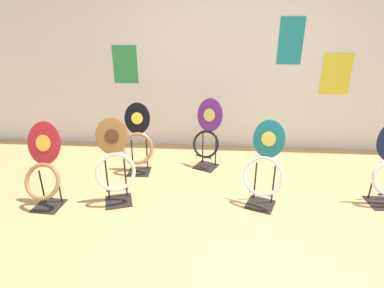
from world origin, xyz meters
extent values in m
plane|color=tan|center=(0.00, 0.00, 0.00)|extent=(14.00, 14.00, 0.00)
cube|color=silver|center=(0.00, 2.23, 1.30)|extent=(8.00, 0.06, 2.60)
cube|color=teal|center=(0.84, 2.20, 1.59)|extent=(0.33, 0.01, 0.63)
cube|color=#2D8E47|center=(-1.51, 2.20, 1.25)|extent=(0.36, 0.01, 0.54)
cube|color=yellow|center=(1.53, 2.20, 1.14)|extent=(0.41, 0.01, 0.58)
cube|color=black|center=(-1.92, 0.36, 0.01)|extent=(0.29, 0.29, 0.01)
cylinder|color=black|center=(-2.01, 0.46, 0.19)|extent=(0.02, 0.02, 0.36)
cylinder|color=black|center=(-1.82, 0.45, 0.19)|extent=(0.02, 0.02, 0.36)
cylinder|color=black|center=(-1.92, 0.29, 0.16)|extent=(0.22, 0.03, 0.02)
torus|color=#9E7042|center=(-1.92, 0.34, 0.31)|extent=(0.40, 0.24, 0.36)
ellipsoid|color=#AD1E23|center=(-1.91, 0.49, 0.68)|extent=(0.37, 0.18, 0.43)
ellipsoid|color=yellow|center=(-1.91, 0.48, 0.68)|extent=(0.17, 0.07, 0.16)
sphere|color=silver|center=(-2.02, 0.43, 0.47)|extent=(0.02, 0.02, 0.02)
sphere|color=silver|center=(-1.82, 0.42, 0.47)|extent=(0.02, 0.02, 0.02)
cube|color=black|center=(1.66, 0.68, 0.01)|extent=(0.29, 0.29, 0.01)
cylinder|color=black|center=(1.56, 0.77, 0.20)|extent=(0.02, 0.02, 0.38)
sphere|color=silver|center=(1.56, 0.70, 0.49)|extent=(0.02, 0.02, 0.02)
cube|color=black|center=(-0.27, 1.43, 0.01)|extent=(0.37, 0.37, 0.01)
cylinder|color=black|center=(-0.32, 1.56, 0.22)|extent=(0.02, 0.02, 0.43)
cylinder|color=black|center=(-0.14, 1.48, 0.22)|extent=(0.02, 0.02, 0.43)
cylinder|color=black|center=(-0.30, 1.36, 0.18)|extent=(0.21, 0.11, 0.02)
torus|color=black|center=(-0.28, 1.41, 0.34)|extent=(0.41, 0.30, 0.36)
ellipsoid|color=#60237F|center=(-0.24, 1.51, 0.71)|extent=(0.37, 0.25, 0.43)
ellipsoid|color=#E5CC4C|center=(-0.24, 1.50, 0.71)|extent=(0.16, 0.10, 0.16)
sphere|color=silver|center=(-0.34, 1.51, 0.50)|extent=(0.02, 0.02, 0.02)
sphere|color=silver|center=(-0.16, 1.43, 0.50)|extent=(0.02, 0.02, 0.02)
cube|color=black|center=(-1.14, 1.21, 0.01)|extent=(0.29, 0.29, 0.01)
cylinder|color=black|center=(-1.24, 1.30, 0.21)|extent=(0.02, 0.02, 0.41)
cylinder|color=black|center=(-1.05, 1.31, 0.21)|extent=(0.02, 0.02, 0.41)
cylinder|color=black|center=(-1.14, 1.14, 0.17)|extent=(0.22, 0.03, 0.02)
torus|color=#9E7042|center=(-1.14, 1.19, 0.35)|extent=(0.42, 0.23, 0.39)
ellipsoid|color=black|center=(-1.15, 1.32, 0.70)|extent=(0.33, 0.13, 0.39)
ellipsoid|color=yellow|center=(-1.14, 1.31, 0.71)|extent=(0.15, 0.05, 0.15)
sphere|color=silver|center=(-1.23, 1.26, 0.51)|extent=(0.02, 0.02, 0.02)
sphere|color=silver|center=(-1.05, 1.27, 0.51)|extent=(0.02, 0.02, 0.02)
cube|color=black|center=(-1.20, 0.51, 0.01)|extent=(0.36, 0.36, 0.01)
cylinder|color=black|center=(-1.32, 0.56, 0.24)|extent=(0.02, 0.02, 0.46)
cylinder|color=black|center=(-1.14, 0.63, 0.24)|extent=(0.02, 0.02, 0.46)
cylinder|color=black|center=(-1.17, 0.43, 0.19)|extent=(0.22, 0.09, 0.02)
torus|color=beige|center=(-1.19, 0.49, 0.37)|extent=(0.44, 0.29, 0.41)
ellipsoid|color=#936033|center=(-1.22, 0.56, 0.75)|extent=(0.33, 0.17, 0.39)
ellipsoid|color=#4C2D19|center=(-1.21, 0.55, 0.75)|extent=(0.14, 0.07, 0.15)
sphere|color=silver|center=(-1.29, 0.51, 0.55)|extent=(0.02, 0.02, 0.02)
sphere|color=silver|center=(-1.13, 0.57, 0.55)|extent=(0.02, 0.02, 0.02)
cube|color=black|center=(0.34, 0.56, 0.01)|extent=(0.36, 0.36, 0.01)
cylinder|color=black|center=(0.28, 0.68, 0.23)|extent=(0.02, 0.02, 0.44)
cylinder|color=black|center=(0.47, 0.61, 0.23)|extent=(0.02, 0.02, 0.44)
cylinder|color=black|center=(0.31, 0.49, 0.18)|extent=(0.21, 0.10, 0.02)
torus|color=silver|center=(0.33, 0.54, 0.36)|extent=(0.46, 0.34, 0.40)
ellipsoid|color=#197075|center=(0.38, 0.65, 0.73)|extent=(0.34, 0.23, 0.39)
ellipsoid|color=#EADB4C|center=(0.37, 0.64, 0.73)|extent=(0.15, 0.09, 0.15)
sphere|color=silver|center=(0.28, 0.64, 0.54)|extent=(0.02, 0.02, 0.02)
sphere|color=silver|center=(0.45, 0.58, 0.54)|extent=(0.02, 0.02, 0.02)
camera|label=1|loc=(-0.19, -2.23, 1.83)|focal=28.00mm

